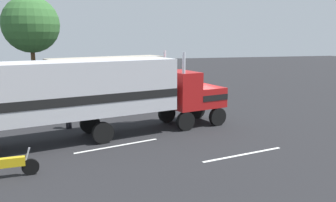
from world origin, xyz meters
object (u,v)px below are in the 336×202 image
(semi_truck, at_px, (97,91))
(parked_bus, at_px, (107,71))
(person_bystander, at_px, (68,114))
(tree_left, at_px, (31,25))
(motorcycle, at_px, (10,165))

(semi_truck, height_order, parked_bus, semi_truck)
(person_bystander, xyz_separation_m, tree_left, (-3.76, 18.55, 5.61))
(parked_bus, xyz_separation_m, motorcycle, (-5.43, -19.24, -1.58))
(person_bystander, distance_m, motorcycle, 7.19)
(parked_bus, distance_m, tree_left, 10.44)
(person_bystander, distance_m, parked_bus, 12.86)
(semi_truck, xyz_separation_m, person_bystander, (-1.56, 2.34, -1.63))
(semi_truck, distance_m, parked_bus, 14.82)
(motorcycle, bearing_deg, semi_truck, 51.46)
(semi_truck, height_order, person_bystander, semi_truck)
(motorcycle, bearing_deg, parked_bus, 74.23)
(semi_truck, bearing_deg, tree_left, 104.30)
(tree_left, bearing_deg, motorcycle, -86.16)
(parked_bus, bearing_deg, motorcycle, -105.77)
(semi_truck, bearing_deg, motorcycle, -128.54)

